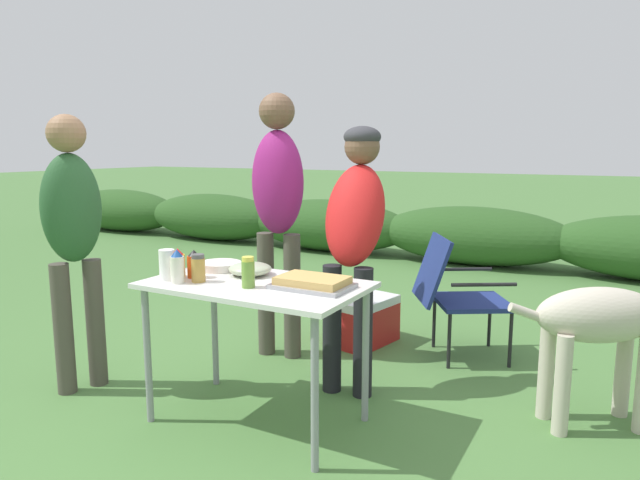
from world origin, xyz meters
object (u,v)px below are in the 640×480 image
at_px(mixing_bowl, 250,269).
at_px(dog, 610,322).
at_px(camp_chair_green_behind_table, 456,290).
at_px(spice_jar, 198,268).
at_px(standing_person_in_red_jacket, 73,227).
at_px(food_tray, 313,283).
at_px(relish_jar, 248,273).
at_px(standing_person_with_beanie, 355,227).
at_px(plate_stack, 220,266).
at_px(mustard_bottle, 178,263).
at_px(cooler_box, 364,320).
at_px(folding_table, 256,297).
at_px(paper_cup_stack, 167,265).
at_px(mayo_bottle, 177,267).
at_px(standing_person_in_dark_puffer, 278,199).
at_px(hot_sauce_bottle, 194,264).

height_order(mixing_bowl, dog, mixing_bowl).
xyz_separation_m(dog, camp_chair_green_behind_table, (-0.93, 0.58, -0.08)).
relative_size(spice_jar, standing_person_in_red_jacket, 0.09).
bearing_deg(food_tray, relish_jar, -153.56).
distance_m(mixing_bowl, dog, 1.85).
height_order(standing_person_with_beanie, camp_chair_green_behind_table, standing_person_with_beanie).
bearing_deg(plate_stack, camp_chair_green_behind_table, 50.94).
bearing_deg(relish_jar, standing_person_in_red_jacket, -177.40).
bearing_deg(plate_stack, standing_person_with_beanie, 38.43).
bearing_deg(mustard_bottle, cooler_box, 73.72).
distance_m(folding_table, dog, 1.78).
bearing_deg(spice_jar, plate_stack, 107.42).
bearing_deg(dog, standing_person_in_red_jacket, -101.74).
bearing_deg(mustard_bottle, standing_person_in_red_jacket, -174.71).
bearing_deg(cooler_box, paper_cup_stack, 176.26).
relative_size(dog, cooler_box, 1.68).
height_order(food_tray, dog, food_tray).
distance_m(food_tray, spice_jar, 0.59).
distance_m(mayo_bottle, dog, 2.19).
xyz_separation_m(plate_stack, mustard_bottle, (-0.08, -0.25, 0.05)).
relative_size(plate_stack, relish_jar, 1.56).
bearing_deg(standing_person_in_red_jacket, relish_jar, -67.21).
distance_m(mayo_bottle, standing_person_with_beanie, 1.03).
height_order(mixing_bowl, mayo_bottle, mayo_bottle).
distance_m(spice_jar, relish_jar, 0.29).
bearing_deg(mixing_bowl, spice_jar, -119.84).
xyz_separation_m(mustard_bottle, spice_jar, (0.17, -0.04, -0.00)).
relative_size(standing_person_in_dark_puffer, standing_person_in_red_jacket, 1.10).
height_order(plate_stack, hot_sauce_bottle, hot_sauce_bottle).
bearing_deg(standing_person_in_red_jacket, hot_sauce_bottle, -62.95).
bearing_deg(folding_table, standing_person_in_red_jacket, -172.42).
distance_m(plate_stack, cooler_box, 1.38).
bearing_deg(standing_person_in_dark_puffer, mustard_bottle, -98.50).
bearing_deg(mustard_bottle, standing_person_with_beanie, 46.86).
bearing_deg(plate_stack, mixing_bowl, -8.85).
xyz_separation_m(paper_cup_stack, standing_person_in_red_jacket, (-0.71, 0.01, 0.15)).
relative_size(spice_jar, relish_jar, 0.93).
relative_size(plate_stack, mustard_bottle, 1.55).
height_order(plate_stack, dog, dog).
bearing_deg(dog, food_tray, -90.00).
bearing_deg(mixing_bowl, cooler_box, 84.73).
xyz_separation_m(hot_sauce_bottle, camp_chair_green_behind_table, (1.00, 1.45, -0.34)).
height_order(hot_sauce_bottle, camp_chair_green_behind_table, hot_sauce_bottle).
xyz_separation_m(mixing_bowl, standing_person_in_dark_puffer, (-0.30, 0.74, 0.30)).
bearing_deg(cooler_box, standing_person_in_red_jacket, 154.85).
xyz_separation_m(paper_cup_stack, mustard_bottle, (0.00, 0.08, -0.01)).
bearing_deg(camp_chair_green_behind_table, mixing_bowl, -62.16).
relative_size(folding_table, standing_person_in_dark_puffer, 0.63).
height_order(standing_person_in_red_jacket, camp_chair_green_behind_table, standing_person_in_red_jacket).
height_order(mixing_bowl, standing_person_in_dark_puffer, standing_person_in_dark_puffer).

